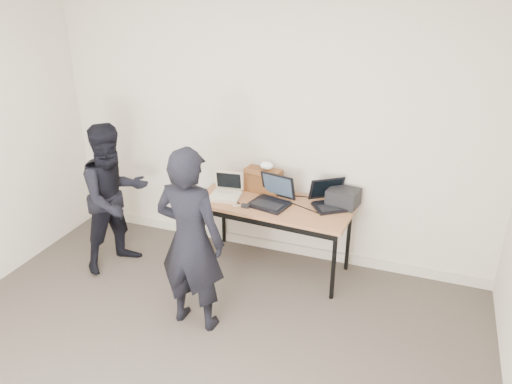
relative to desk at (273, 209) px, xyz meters
The scene contains 13 objects.
room 2.02m from the desk, 95.20° to the right, with size 4.60×4.60×2.80m.
desk is the anchor object (origin of this frame).
laptop_beige 0.49m from the desk, behind, with size 0.32×0.31×0.23m.
laptop_center 0.12m from the desk, 165.61° to the right, with size 0.42×0.41×0.27m.
laptop_right 0.55m from the desk, 15.60° to the left, with size 0.46×0.46×0.25m.
leather_satchel 0.34m from the desk, 128.26° to the left, with size 0.38×0.22×0.25m.
tissue 0.44m from the desk, 122.76° to the left, with size 0.13×0.10×0.08m, color white.
equipment_box 0.67m from the desk, 16.92° to the left, with size 0.28×0.24×0.16m, color black.
power_brick 0.29m from the desk, 142.52° to the right, with size 0.08×0.05×0.03m, color black.
cables 0.07m from the desk, behind, with size 1.01×0.45×0.01m.
person_typist 1.09m from the desk, 109.34° to the right, with size 0.58×0.38×1.59m, color black.
person_observer 1.54m from the desk, 163.32° to the right, with size 0.72×0.56×1.48m, color black.
baseboard 0.72m from the desk, 116.27° to the left, with size 4.50×0.03×0.10m, color #BAB19A.
Camera 1 is at (1.49, -2.20, 2.79)m, focal length 35.00 mm.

